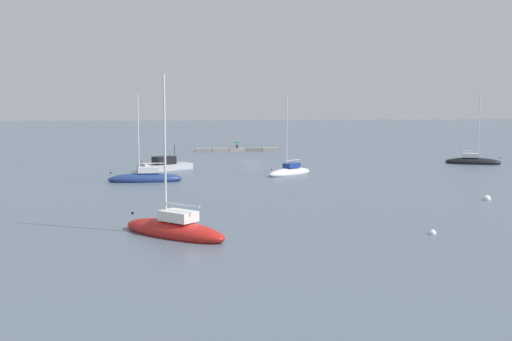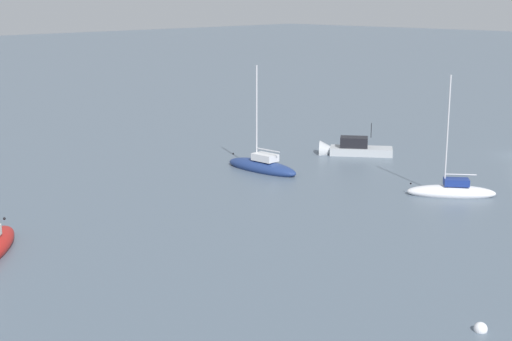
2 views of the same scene
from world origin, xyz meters
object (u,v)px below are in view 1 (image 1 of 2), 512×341
object	(u,v)px
motorboat_grey_near	(161,167)
sailboat_red_near	(174,229)
sailboat_black_far	(473,161)
mooring_buoy_mid	(432,233)
person_seated_brown_left	(237,147)
mooring_buoy_far	(487,199)
umbrella_open_green	(237,142)
sailboat_white_mid	(290,172)
sailboat_navy_outer	(145,178)

from	to	relation	value
motorboat_grey_near	sailboat_red_near	bearing A→B (deg)	146.88
sailboat_red_near	sailboat_black_far	xyz separation A→B (m)	(-42.86, -42.53, -0.03)
mooring_buoy_mid	person_seated_brown_left	bearing A→B (deg)	-85.79
motorboat_grey_near	mooring_buoy_far	size ratio (longest dim) A/B	10.81
motorboat_grey_near	mooring_buoy_mid	size ratio (longest dim) A/B	15.44
person_seated_brown_left	umbrella_open_green	xyz separation A→B (m)	(-0.01, 0.06, 0.87)
umbrella_open_green	sailboat_red_near	distance (m)	71.99
umbrella_open_green	sailboat_white_mid	xyz separation A→B (m)	(-2.46, 38.42, -1.36)
person_seated_brown_left	sailboat_black_far	bearing A→B (deg)	147.60
motorboat_grey_near	mooring_buoy_mid	xyz separation A→B (m)	(-18.55, 41.64, -0.35)
person_seated_brown_left	sailboat_white_mid	world-z (taller)	sailboat_white_mid
sailboat_red_near	person_seated_brown_left	bearing A→B (deg)	34.32
sailboat_red_near	mooring_buoy_far	xyz separation A→B (m)	(-27.79, -11.05, -0.29)
sailboat_black_far	mooring_buoy_mid	bearing A→B (deg)	-6.43
sailboat_red_near	sailboat_navy_outer	world-z (taller)	sailboat_red_near
umbrella_open_green	sailboat_navy_outer	xyz separation A→B (m)	(14.69, 42.59, -1.32)
person_seated_brown_left	sailboat_navy_outer	xyz separation A→B (m)	(14.68, 42.65, -0.45)
person_seated_brown_left	mooring_buoy_far	size ratio (longest dim) A/B	1.08
mooring_buoy_mid	umbrella_open_green	bearing A→B (deg)	-85.80
sailboat_black_far	sailboat_red_near	bearing A→B (deg)	-21.31
person_seated_brown_left	mooring_buoy_far	xyz separation A→B (m)	(-16.28, 60.05, -0.73)
mooring_buoy_mid	mooring_buoy_far	world-z (taller)	mooring_buoy_far
mooring_buoy_mid	mooring_buoy_far	xyz separation A→B (m)	(-10.91, -12.92, 0.04)
person_seated_brown_left	sailboat_white_mid	bearing A→B (deg)	103.63
sailboat_navy_outer	mooring_buoy_mid	size ratio (longest dim) A/B	21.35
sailboat_navy_outer	motorboat_grey_near	xyz separation A→B (m)	(-1.50, -11.32, 0.04)
motorboat_grey_near	mooring_buoy_mid	world-z (taller)	motorboat_grey_near
mooring_buoy_mid	sailboat_red_near	bearing A→B (deg)	-6.31
umbrella_open_green	mooring_buoy_mid	world-z (taller)	umbrella_open_green
umbrella_open_green	sailboat_red_near	bearing A→B (deg)	80.79
umbrella_open_green	sailboat_navy_outer	size ratio (longest dim) A/B	0.14
motorboat_grey_near	sailboat_navy_outer	bearing A→B (deg)	136.91
person_seated_brown_left	mooring_buoy_mid	xyz separation A→B (m)	(-5.37, 72.97, -0.77)
sailboat_navy_outer	mooring_buoy_mid	distance (m)	36.35
person_seated_brown_left	sailboat_white_mid	xyz separation A→B (m)	(-2.48, 38.48, -0.50)
umbrella_open_green	sailboat_red_near	xyz separation A→B (m)	(11.52, 71.05, -1.30)
person_seated_brown_left	motorboat_grey_near	size ratio (longest dim) A/B	0.10
sailboat_white_mid	sailboat_black_far	xyz separation A→B (m)	(-28.88, -9.90, 0.03)
sailboat_white_mid	mooring_buoy_far	size ratio (longest dim) A/B	15.00
mooring_buoy_mid	sailboat_white_mid	bearing A→B (deg)	-85.20
sailboat_black_far	motorboat_grey_near	xyz separation A→B (m)	(44.53, 2.75, 0.05)
sailboat_white_mid	mooring_buoy_mid	size ratio (longest dim) A/B	21.43
sailboat_navy_outer	mooring_buoy_far	distance (m)	35.52
sailboat_navy_outer	motorboat_grey_near	bearing A→B (deg)	-7.95
umbrella_open_green	mooring_buoy_far	size ratio (longest dim) A/B	2.03
umbrella_open_green	sailboat_white_mid	bearing A→B (deg)	93.67
person_seated_brown_left	sailboat_white_mid	size ratio (longest dim) A/B	0.07
sailboat_red_near	mooring_buoy_far	size ratio (longest dim) A/B	16.15
sailboat_white_mid	sailboat_black_far	world-z (taller)	sailboat_black_far
sailboat_red_near	motorboat_grey_near	size ratio (longest dim) A/B	1.49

